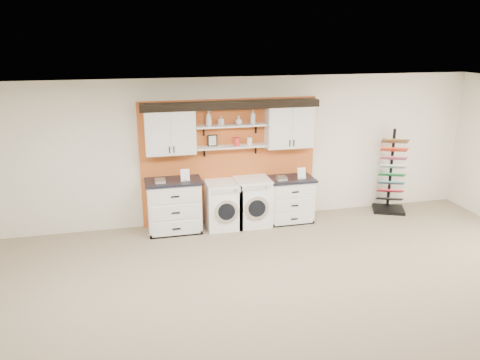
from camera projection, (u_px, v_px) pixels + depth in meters
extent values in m
plane|color=#88755B|center=(299.00, 339.00, 5.69)|extent=(10.00, 10.00, 0.00)
plane|color=white|center=(309.00, 109.00, 4.85)|extent=(10.00, 10.00, 0.00)
plane|color=silver|center=(229.00, 151.00, 8.98)|extent=(10.00, 0.00, 10.00)
cube|color=#BC5520|center=(230.00, 161.00, 9.01)|extent=(3.40, 0.07, 2.40)
cube|color=white|center=(170.00, 131.00, 8.41)|extent=(0.90, 0.34, 0.84)
cube|color=white|center=(158.00, 134.00, 8.19)|extent=(0.42, 0.01, 0.78)
cube|color=white|center=(183.00, 132.00, 8.29)|extent=(0.42, 0.01, 0.78)
cube|color=white|center=(289.00, 126.00, 8.91)|extent=(0.90, 0.34, 0.84)
cube|color=white|center=(281.00, 128.00, 8.69)|extent=(0.42, 0.01, 0.78)
cube|color=white|center=(303.00, 127.00, 8.79)|extent=(0.42, 0.01, 0.78)
cube|color=white|center=(231.00, 147.00, 8.76)|extent=(1.32, 0.28, 0.03)
cube|color=white|center=(231.00, 126.00, 8.64)|extent=(1.32, 0.28, 0.03)
cube|color=black|center=(231.00, 104.00, 8.54)|extent=(3.30, 0.40, 0.10)
cube|color=black|center=(233.00, 109.00, 8.38)|extent=(3.30, 0.04, 0.04)
cube|color=black|center=(212.00, 141.00, 8.69)|extent=(0.18, 0.02, 0.22)
cube|color=beige|center=(212.00, 141.00, 8.68)|extent=(0.14, 0.01, 0.18)
cylinder|color=red|center=(237.00, 141.00, 8.75)|extent=(0.11, 0.11, 0.16)
cylinder|color=silver|center=(249.00, 141.00, 8.81)|extent=(0.10, 0.10, 0.14)
cube|color=white|center=(174.00, 207.00, 8.68)|extent=(0.96, 0.60, 0.96)
cube|color=black|center=(177.00, 234.00, 8.56)|extent=(0.96, 0.06, 0.07)
cube|color=black|center=(173.00, 181.00, 8.53)|extent=(1.02, 0.66, 0.04)
cube|color=white|center=(175.00, 196.00, 8.31)|extent=(0.88, 0.02, 0.27)
cube|color=white|center=(176.00, 213.00, 8.40)|extent=(0.88, 0.02, 0.27)
cube|color=white|center=(176.00, 228.00, 8.49)|extent=(0.88, 0.02, 0.27)
cube|color=white|center=(289.00, 200.00, 9.20)|extent=(0.85, 0.60, 0.85)
cube|color=black|center=(293.00, 224.00, 9.07)|extent=(0.85, 0.06, 0.07)
cube|color=black|center=(290.00, 179.00, 9.07)|extent=(0.91, 0.66, 0.04)
cube|color=white|center=(295.00, 192.00, 8.84)|extent=(0.77, 0.02, 0.24)
cube|color=white|center=(295.00, 205.00, 8.92)|extent=(0.77, 0.02, 0.24)
cube|color=white|center=(294.00, 219.00, 9.00)|extent=(0.77, 0.02, 0.24)
cube|color=white|center=(223.00, 204.00, 8.90)|extent=(0.64, 0.66, 0.89)
cube|color=silver|center=(226.00, 191.00, 8.47)|extent=(0.55, 0.02, 0.09)
cylinder|color=silver|center=(226.00, 211.00, 8.59)|extent=(0.45, 0.05, 0.45)
cylinder|color=black|center=(227.00, 212.00, 8.57)|extent=(0.32, 0.03, 0.32)
cube|color=white|center=(252.00, 201.00, 9.02)|extent=(0.66, 0.66, 0.92)
cube|color=silver|center=(257.00, 187.00, 8.59)|extent=(0.56, 0.02, 0.10)
cylinder|color=silver|center=(257.00, 208.00, 8.71)|extent=(0.46, 0.05, 0.46)
cylinder|color=black|center=(257.00, 209.00, 8.69)|extent=(0.33, 0.03, 0.33)
cube|color=black|center=(388.00, 209.00, 9.80)|extent=(0.78, 0.72, 0.06)
cube|color=black|center=(391.00, 168.00, 9.73)|extent=(0.07, 0.07, 1.66)
cube|color=black|center=(389.00, 199.00, 9.76)|extent=(0.59, 0.47, 0.15)
cube|color=red|center=(390.00, 191.00, 9.70)|extent=(0.59, 0.47, 0.15)
cube|color=teal|center=(391.00, 183.00, 9.65)|extent=(0.59, 0.47, 0.15)
cube|color=green|center=(392.00, 175.00, 9.60)|extent=(0.59, 0.47, 0.15)
cube|color=white|center=(392.00, 166.00, 9.55)|extent=(0.59, 0.47, 0.15)
cube|color=#C65877|center=(393.00, 158.00, 9.49)|extent=(0.59, 0.47, 0.15)
cube|color=#FC431A|center=(394.00, 150.00, 9.44)|extent=(0.59, 0.47, 0.15)
cube|color=olive|center=(395.00, 141.00, 9.39)|extent=(0.59, 0.47, 0.15)
imported|color=silver|center=(209.00, 118.00, 8.50)|extent=(0.12, 0.12, 0.27)
imported|color=silver|center=(221.00, 121.00, 8.57)|extent=(0.11, 0.11, 0.17)
imported|color=silver|center=(239.00, 120.00, 8.64)|extent=(0.16, 0.16, 0.16)
imported|color=silver|center=(253.00, 117.00, 8.69)|extent=(0.10, 0.10, 0.27)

